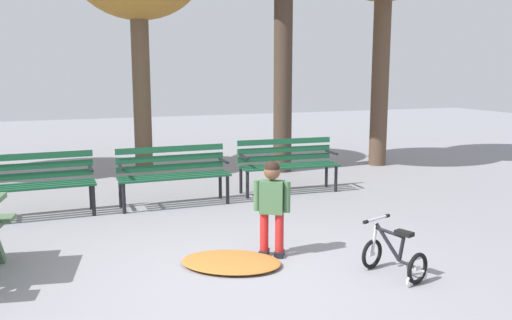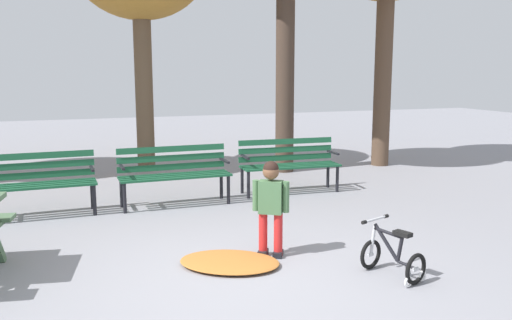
{
  "view_description": "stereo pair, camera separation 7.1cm",
  "coord_description": "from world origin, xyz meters",
  "px_view_note": "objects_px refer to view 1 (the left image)",
  "views": [
    {
      "loc": [
        -1.52,
        -4.54,
        1.97
      ],
      "look_at": [
        0.82,
        1.67,
        0.85
      ],
      "focal_mm": 37.89,
      "sensor_mm": 36.0,
      "label": 1
    },
    {
      "loc": [
        -1.45,
        -4.56,
        1.97
      ],
      "look_at": [
        0.82,
        1.67,
        0.85
      ],
      "focal_mm": 37.89,
      "sensor_mm": 36.0,
      "label": 2
    }
  ],
  "objects_px": {
    "kids_bicycle": "(395,256)",
    "park_bench_far_left": "(32,180)",
    "child_standing": "(272,201)",
    "park_bench_right": "(287,161)",
    "park_bench_left": "(173,170)"
  },
  "relations": [
    {
      "from": "park_bench_far_left",
      "to": "kids_bicycle",
      "type": "distance_m",
      "value": 4.82
    },
    {
      "from": "park_bench_right",
      "to": "kids_bicycle",
      "type": "bearing_deg",
      "value": -97.9
    },
    {
      "from": "park_bench_left",
      "to": "park_bench_right",
      "type": "xyz_separation_m",
      "value": [
        1.91,
        0.2,
        0.0
      ]
    },
    {
      "from": "park_bench_right",
      "to": "kids_bicycle",
      "type": "distance_m",
      "value": 3.74
    },
    {
      "from": "child_standing",
      "to": "park_bench_far_left",
      "type": "bearing_deg",
      "value": 133.13
    },
    {
      "from": "park_bench_far_left",
      "to": "park_bench_left",
      "type": "xyz_separation_m",
      "value": [
        1.9,
        -0.01,
        0.0
      ]
    },
    {
      "from": "child_standing",
      "to": "kids_bicycle",
      "type": "distance_m",
      "value": 1.35
    },
    {
      "from": "park_bench_right",
      "to": "child_standing",
      "type": "bearing_deg",
      "value": -116.92
    },
    {
      "from": "park_bench_right",
      "to": "park_bench_left",
      "type": "bearing_deg",
      "value": -174.15
    },
    {
      "from": "park_bench_far_left",
      "to": "child_standing",
      "type": "height_order",
      "value": "child_standing"
    },
    {
      "from": "kids_bicycle",
      "to": "park_bench_left",
      "type": "bearing_deg",
      "value": 111.7
    },
    {
      "from": "kids_bicycle",
      "to": "park_bench_far_left",
      "type": "bearing_deg",
      "value": 133.2
    },
    {
      "from": "park_bench_far_left",
      "to": "kids_bicycle",
      "type": "relative_size",
      "value": 2.56
    },
    {
      "from": "park_bench_right",
      "to": "child_standing",
      "type": "height_order",
      "value": "child_standing"
    },
    {
      "from": "park_bench_left",
      "to": "child_standing",
      "type": "distance_m",
      "value": 2.61
    }
  ]
}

